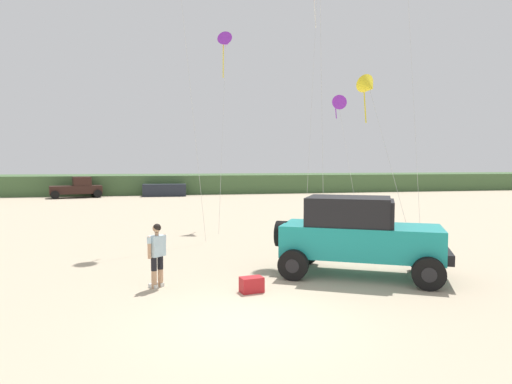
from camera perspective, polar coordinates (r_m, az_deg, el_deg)
The scene contains 10 objects.
ground_plane at distance 9.47m, azimuth -0.49°, elevation -16.16°, with size 220.00×220.00×0.00m, color tan.
dune_ridge at distance 51.66m, azimuth -5.45°, elevation 1.16°, with size 90.00×9.85×1.99m, color #426038.
jeep at distance 13.09m, azimuth 12.99°, elevation -5.27°, with size 4.99×4.15×2.26m.
person_watching at distance 11.86m, azimuth -12.61°, elevation -7.49°, with size 0.49×0.47×1.67m.
cooler_box at distance 11.33m, azimuth -0.56°, elevation -11.81°, with size 0.56×0.36×0.38m, color #B21E23.
distant_pickup at distance 45.44m, azimuth -21.97°, elevation 0.50°, with size 4.92×3.37×1.98m.
distant_sedan at distance 45.07m, azimuth -11.66°, elevation 0.24°, with size 4.20×1.70×1.20m, color #1E232D.
kite_green_box at distance 24.87m, azimuth -3.89°, elevation 18.67°, with size 1.56×4.67×10.24m.
kite_white_parafoil at distance 26.48m, azimuth 10.55°, elevation 11.11°, with size 1.17×3.78×7.20m.
kite_purple_stunt at distance 18.88m, azimuth 14.29°, elevation 13.00°, with size 1.24×2.83×6.88m.
Camera 1 is at (-1.84, -8.72, 3.21)m, focal length 31.14 mm.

